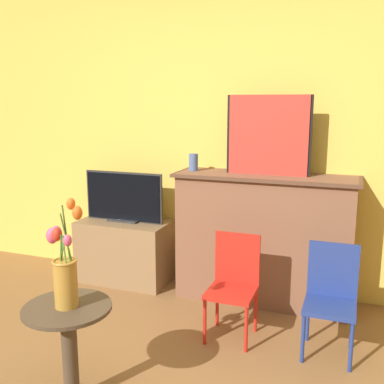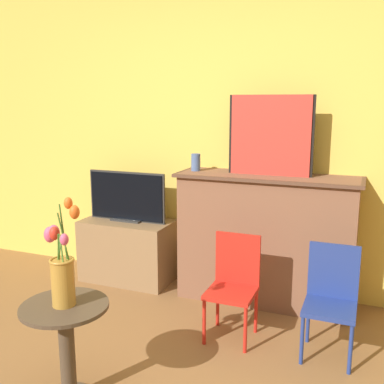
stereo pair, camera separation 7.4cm
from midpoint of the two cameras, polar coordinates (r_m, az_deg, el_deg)
wall_back at (r=3.79m, az=3.59°, el=7.90°), size 8.00×0.06×2.70m
fireplace_mantel at (r=3.62m, az=8.52°, el=-5.66°), size 1.41×0.45×1.03m
painting at (r=3.47m, az=9.05°, el=7.12°), size 0.64×0.03×0.60m
mantel_candle at (r=3.66m, az=-0.40°, el=3.80°), size 0.07×0.07×0.14m
tv_stand at (r=4.09m, az=-9.02°, el=-7.39°), size 0.80×0.43×0.55m
tv_monitor at (r=3.96m, az=-9.20°, el=-0.71°), size 0.73×0.12×0.44m
chair_red at (r=3.11m, az=4.65°, el=-11.12°), size 0.31×0.31×0.70m
chair_blue at (r=3.02m, az=16.56°, el=-12.27°), size 0.31×0.31×0.70m
side_table at (r=2.56m, az=-16.18°, el=-17.68°), size 0.46×0.46×0.55m
vase_tulips at (r=2.40m, az=-16.74°, el=-9.41°), size 0.20×0.14×0.56m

